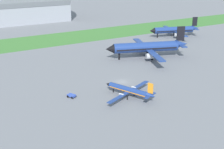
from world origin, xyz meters
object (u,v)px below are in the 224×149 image
Objects in this scene: airplane_midfield_jet at (147,47)px; baggage_cart_near_gate at (72,96)px; airplane_foreground_turboprop at (129,90)px; airplane_parked_jet_far at (175,30)px.

baggage_cart_near_gate is (-43.41, -21.06, -4.07)m from airplane_midfield_jet.
airplane_midfield_jet is (28.60, 29.58, 2.41)m from airplane_foreground_turboprop.
baggage_cart_near_gate is at bearing 47.71° from airplane_parked_jet_far.
airplane_foreground_turboprop is at bearing 57.70° from airplane_parked_jet_far.
airplane_midfield_jet is 12.11× the size of baggage_cart_near_gate.
airplane_foreground_turboprop is 6.59× the size of baggage_cart_near_gate.
airplane_midfield_jet is at bearing 51.85° from airplane_parked_jet_far.
airplane_parked_jet_far is at bearing 93.47° from baggage_cart_near_gate.
airplane_foreground_turboprop reaches higher than baggage_cart_near_gate.
airplane_parked_jet_far reaches higher than airplane_foreground_turboprop.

